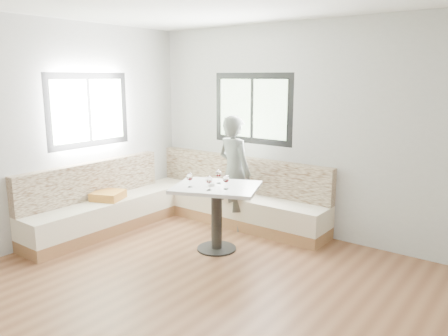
{
  "coord_description": "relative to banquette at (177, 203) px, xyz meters",
  "views": [
    {
      "loc": [
        2.54,
        -2.71,
        2.09
      ],
      "look_at": [
        -0.57,
        1.38,
        1.02
      ],
      "focal_mm": 35.0,
      "sensor_mm": 36.0,
      "label": 1
    }
  ],
  "objects": [
    {
      "name": "wine_glass_c",
      "position": [
        1.18,
        -0.41,
        0.6
      ],
      "size": [
        0.08,
        0.08,
        0.17
      ],
      "color": "white",
      "rests_on": "table"
    },
    {
      "name": "room",
      "position": [
        1.51,
        -1.55,
        1.08
      ],
      "size": [
        5.01,
        5.01,
        2.81
      ],
      "color": "brown",
      "rests_on": "ground"
    },
    {
      "name": "wine_glass_b",
      "position": [
        1.05,
        -0.57,
        0.6
      ],
      "size": [
        0.08,
        0.08,
        0.17
      ],
      "color": "white",
      "rests_on": "table"
    },
    {
      "name": "person",
      "position": [
        0.69,
        0.43,
        0.46
      ],
      "size": [
        0.65,
        0.5,
        1.59
      ],
      "primitive_type": "imported",
      "rotation": [
        0.0,
        0.0,
        2.91
      ],
      "color": "#51554F",
      "rests_on": "ground"
    },
    {
      "name": "wine_glass_d",
      "position": [
        0.93,
        -0.24,
        0.6
      ],
      "size": [
        0.08,
        0.08,
        0.17
      ],
      "color": "white",
      "rests_on": "table"
    },
    {
      "name": "wine_glass_a",
      "position": [
        0.78,
        -0.6,
        0.6
      ],
      "size": [
        0.08,
        0.08,
        0.17
      ],
      "color": "white",
      "rests_on": "table"
    },
    {
      "name": "table",
      "position": [
        0.98,
        -0.35,
        0.28
      ],
      "size": [
        1.21,
        1.09,
        0.81
      ],
      "rotation": [
        0.0,
        0.0,
        0.39
      ],
      "color": "black",
      "rests_on": "ground"
    },
    {
      "name": "banquette",
      "position": [
        0.0,
        0.0,
        0.0
      ],
      "size": [
        2.9,
        2.8,
        0.95
      ],
      "color": "#93633B",
      "rests_on": "ground"
    },
    {
      "name": "olive_ramekin",
      "position": [
        0.94,
        -0.4,
        0.5
      ],
      "size": [
        0.09,
        0.09,
        0.04
      ],
      "color": "white",
      "rests_on": "table"
    }
  ]
}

